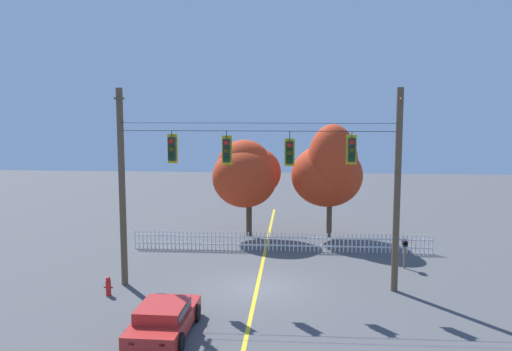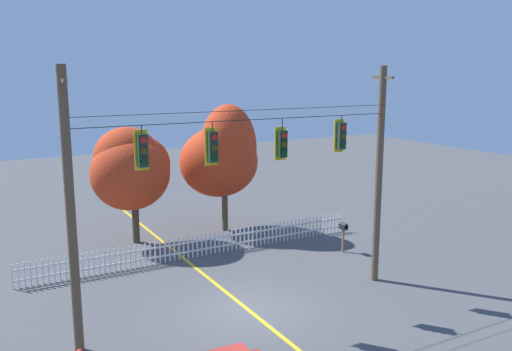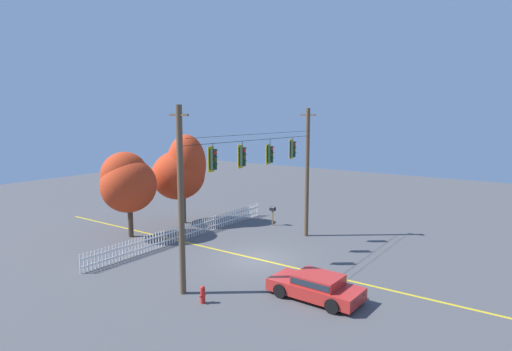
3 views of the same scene
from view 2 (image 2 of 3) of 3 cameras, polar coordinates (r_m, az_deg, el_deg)
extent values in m
plane|color=#4C4C4F|center=(20.07, -0.82, -13.90)|extent=(80.00, 80.00, 0.00)
cube|color=gold|center=(20.06, -0.82, -13.89)|extent=(0.16, 36.00, 0.01)
cylinder|color=brown|center=(16.79, -18.84, -3.88)|extent=(0.28, 0.28, 8.62)
cylinder|color=brown|center=(22.00, 12.74, -0.12)|extent=(0.28, 0.28, 8.62)
cube|color=brown|center=(16.27, -19.69, 9.38)|extent=(0.10, 1.10, 0.10)
cube|color=brown|center=(21.61, 13.17, 9.97)|extent=(0.10, 1.10, 0.10)
cylinder|color=black|center=(18.28, -0.88, 5.84)|extent=(11.54, 0.02, 0.02)
cylinder|color=black|center=(18.03, -0.51, 6.86)|extent=(11.54, 0.02, 0.02)
cylinder|color=black|center=(16.88, -11.90, 4.73)|extent=(0.03, 0.03, 0.27)
cube|color=yellow|center=(17.08, -11.94, 2.63)|extent=(0.43, 0.02, 1.26)
cube|color=#1E3323|center=(16.96, -11.81, 2.58)|extent=(0.30, 0.24, 1.01)
cylinder|color=red|center=(16.79, -11.72, 3.66)|extent=(0.20, 0.03, 0.20)
cube|color=#1E3323|center=(16.73, -11.69, 4.04)|extent=(0.22, 0.12, 0.06)
cylinder|color=#463B09|center=(16.83, -11.67, 2.52)|extent=(0.20, 0.03, 0.20)
cube|color=#1E3323|center=(16.77, -11.64, 2.89)|extent=(0.22, 0.12, 0.06)
cylinder|color=#073513|center=(16.88, -11.63, 1.38)|extent=(0.20, 0.03, 0.20)
cube|color=#1E3323|center=(16.82, -11.60, 1.75)|extent=(0.22, 0.12, 0.06)
cylinder|color=black|center=(17.72, -4.60, 5.12)|extent=(0.03, 0.03, 0.32)
cube|color=yellow|center=(17.91, -4.74, 3.05)|extent=(0.43, 0.02, 1.25)
cube|color=#1E3323|center=(17.80, -4.57, 3.00)|extent=(0.30, 0.24, 1.01)
cylinder|color=red|center=(17.63, -4.40, 4.02)|extent=(0.20, 0.03, 0.20)
cube|color=#1E3323|center=(17.58, -4.34, 4.38)|extent=(0.22, 0.12, 0.06)
cylinder|color=#463B09|center=(17.67, -4.38, 2.94)|extent=(0.20, 0.03, 0.20)
cube|color=#1E3323|center=(17.62, -4.33, 3.30)|extent=(0.22, 0.12, 0.06)
cylinder|color=#073513|center=(17.72, -4.37, 1.87)|extent=(0.20, 0.03, 0.20)
cube|color=#1E3323|center=(17.67, -4.31, 2.22)|extent=(0.22, 0.12, 0.06)
cylinder|color=black|center=(18.98, 2.77, 5.37)|extent=(0.03, 0.03, 0.43)
cube|color=yellow|center=(19.17, 2.54, 3.36)|extent=(0.43, 0.02, 1.18)
cube|color=black|center=(19.06, 2.75, 3.32)|extent=(0.30, 0.24, 0.95)
cylinder|color=red|center=(18.90, 2.97, 4.22)|extent=(0.20, 0.03, 0.20)
cube|color=black|center=(18.85, 3.05, 4.55)|extent=(0.22, 0.12, 0.06)
cylinder|color=#463B09|center=(18.94, 2.96, 3.27)|extent=(0.20, 0.03, 0.20)
cube|color=black|center=(18.89, 3.04, 3.60)|extent=(0.22, 0.12, 0.06)
cylinder|color=#073513|center=(18.99, 2.95, 2.33)|extent=(0.20, 0.03, 0.20)
cube|color=black|center=(18.93, 3.03, 2.65)|extent=(0.22, 0.12, 0.06)
cylinder|color=black|center=(20.45, 8.96, 5.87)|extent=(0.03, 0.03, 0.27)
cube|color=yellow|center=(20.61, 8.69, 4.15)|extent=(0.43, 0.02, 1.24)
cube|color=#1E3323|center=(20.51, 8.91, 4.11)|extent=(0.30, 0.24, 1.00)
cylinder|color=red|center=(20.37, 9.17, 5.00)|extent=(0.20, 0.03, 0.20)
cube|color=#1E3323|center=(20.32, 9.26, 5.31)|extent=(0.22, 0.12, 0.06)
cylinder|color=#463B09|center=(20.41, 9.14, 4.07)|extent=(0.20, 0.03, 0.20)
cube|color=#1E3323|center=(20.36, 9.23, 4.37)|extent=(0.22, 0.12, 0.06)
cylinder|color=#073513|center=(20.45, 9.11, 3.14)|extent=(0.20, 0.03, 0.20)
cube|color=#1E3323|center=(20.40, 9.20, 3.45)|extent=(0.22, 0.12, 0.06)
cube|color=white|center=(23.57, -24.18, -9.68)|extent=(0.06, 0.04, 1.03)
cube|color=white|center=(23.59, -23.63, -9.62)|extent=(0.06, 0.04, 1.03)
cube|color=white|center=(23.60, -23.09, -9.56)|extent=(0.06, 0.04, 1.03)
cube|color=white|center=(23.62, -22.54, -9.50)|extent=(0.06, 0.04, 1.03)
cube|color=white|center=(23.64, -22.00, -9.44)|extent=(0.06, 0.04, 1.03)
cube|color=white|center=(23.67, -21.46, -9.38)|extent=(0.06, 0.04, 1.03)
cube|color=white|center=(23.69, -20.92, -9.32)|extent=(0.06, 0.04, 1.03)
cube|color=white|center=(23.72, -20.38, -9.26)|extent=(0.06, 0.04, 1.03)
cube|color=white|center=(23.75, -19.84, -9.20)|extent=(0.06, 0.04, 1.03)
cube|color=white|center=(23.78, -19.31, -9.14)|extent=(0.06, 0.04, 1.03)
cube|color=white|center=(23.81, -18.77, -9.07)|extent=(0.06, 0.04, 1.03)
cube|color=white|center=(23.85, -18.24, -9.01)|extent=(0.06, 0.04, 1.03)
cube|color=white|center=(23.89, -17.71, -8.95)|extent=(0.06, 0.04, 1.03)
cube|color=white|center=(23.93, -17.18, -8.88)|extent=(0.06, 0.04, 1.03)
cube|color=white|center=(23.97, -16.66, -8.82)|extent=(0.06, 0.04, 1.03)
cube|color=white|center=(24.01, -16.13, -8.75)|extent=(0.06, 0.04, 1.03)
cube|color=white|center=(24.06, -15.61, -8.68)|extent=(0.06, 0.04, 1.03)
cube|color=white|center=(24.10, -15.09, -8.62)|extent=(0.06, 0.04, 1.03)
cube|color=white|center=(24.15, -14.57, -8.55)|extent=(0.06, 0.04, 1.03)
cube|color=white|center=(24.20, -14.05, -8.48)|extent=(0.06, 0.04, 1.03)
cube|color=white|center=(24.26, -13.54, -8.41)|extent=(0.06, 0.04, 1.03)
cube|color=white|center=(24.31, -13.03, -8.34)|extent=(0.06, 0.04, 1.03)
cube|color=white|center=(24.37, -12.52, -8.28)|extent=(0.06, 0.04, 1.03)
cube|color=white|center=(24.43, -12.02, -8.21)|extent=(0.06, 0.04, 1.03)
cube|color=white|center=(24.49, -11.51, -8.14)|extent=(0.06, 0.04, 1.03)
cube|color=white|center=(24.55, -11.01, -8.07)|extent=(0.06, 0.04, 1.03)
cube|color=white|center=(24.62, -10.52, -8.00)|extent=(0.06, 0.04, 1.03)
cube|color=white|center=(24.69, -10.02, -7.93)|extent=(0.06, 0.04, 1.03)
cube|color=white|center=(24.75, -9.53, -7.86)|extent=(0.06, 0.04, 1.03)
cube|color=white|center=(24.82, -9.04, -7.79)|extent=(0.06, 0.04, 1.03)
cube|color=white|center=(24.90, -8.55, -7.71)|extent=(0.06, 0.04, 1.03)
cube|color=white|center=(24.97, -8.07, -7.64)|extent=(0.06, 0.04, 1.03)
cube|color=white|center=(25.05, -7.59, -7.57)|extent=(0.06, 0.04, 1.03)
cube|color=white|center=(25.12, -7.11, -7.50)|extent=(0.06, 0.04, 1.03)
cube|color=white|center=(25.20, -6.64, -7.43)|extent=(0.06, 0.04, 1.03)
cube|color=white|center=(25.28, -6.17, -7.36)|extent=(0.06, 0.04, 1.03)
cube|color=white|center=(25.36, -5.70, -7.29)|extent=(0.06, 0.04, 1.03)
cube|color=white|center=(25.45, -5.24, -7.22)|extent=(0.06, 0.04, 1.03)
cube|color=white|center=(25.54, -4.78, -7.15)|extent=(0.06, 0.04, 1.03)
cube|color=white|center=(25.62, -4.32, -7.07)|extent=(0.06, 0.04, 1.03)
cube|color=white|center=(25.71, -3.87, -7.00)|extent=(0.06, 0.04, 1.03)
cube|color=white|center=(25.80, -3.42, -6.93)|extent=(0.06, 0.04, 1.03)
cube|color=white|center=(25.89, -2.97, -6.86)|extent=(0.06, 0.04, 1.03)
cube|color=white|center=(25.99, -2.52, -6.79)|extent=(0.06, 0.04, 1.03)
cube|color=white|center=(26.08, -2.08, -6.72)|extent=(0.06, 0.04, 1.03)
cube|color=white|center=(26.18, -1.64, -6.65)|extent=(0.06, 0.04, 1.03)
cube|color=white|center=(26.28, -1.21, -6.58)|extent=(0.06, 0.04, 1.03)
cube|color=white|center=(26.38, -0.78, -6.51)|extent=(0.06, 0.04, 1.03)
cube|color=white|center=(26.48, -0.35, -6.44)|extent=(0.06, 0.04, 1.03)
cube|color=white|center=(26.59, 0.07, -6.37)|extent=(0.06, 0.04, 1.03)
cube|color=white|center=(26.69, 0.49, -6.30)|extent=(0.06, 0.04, 1.03)
cube|color=white|center=(26.80, 0.91, -6.23)|extent=(0.06, 0.04, 1.03)
cube|color=white|center=(26.90, 1.32, -6.16)|extent=(0.06, 0.04, 1.03)
cube|color=white|center=(27.01, 1.73, -6.09)|extent=(0.06, 0.04, 1.03)
cube|color=white|center=(27.12, 2.14, -6.02)|extent=(0.06, 0.04, 1.03)
cube|color=white|center=(27.23, 2.54, -5.95)|extent=(0.06, 0.04, 1.03)
cube|color=white|center=(27.35, 2.94, -5.89)|extent=(0.06, 0.04, 1.03)
cube|color=white|center=(27.46, 3.34, -5.82)|extent=(0.06, 0.04, 1.03)
cube|color=white|center=(27.58, 3.73, -5.75)|extent=(0.06, 0.04, 1.03)
cube|color=white|center=(27.69, 4.12, -5.68)|extent=(0.06, 0.04, 1.03)
cube|color=white|center=(27.81, 4.51, -5.62)|extent=(0.06, 0.04, 1.03)
cube|color=white|center=(27.93, 4.89, -5.55)|extent=(0.06, 0.04, 1.03)
cube|color=white|center=(28.05, 5.27, -5.48)|extent=(0.06, 0.04, 1.03)
cube|color=white|center=(28.18, 5.65, -5.42)|extent=(0.06, 0.04, 1.03)
cube|color=white|center=(28.30, 6.02, -5.35)|extent=(0.06, 0.04, 1.03)
cube|color=white|center=(28.42, 6.39, -5.28)|extent=(0.06, 0.04, 1.03)
cube|color=white|center=(28.55, 6.76, -5.22)|extent=(0.06, 0.04, 1.03)
cube|color=white|center=(28.68, 7.12, -5.16)|extent=(0.06, 0.04, 1.03)
cube|color=white|center=(28.80, 7.48, -5.09)|extent=(0.06, 0.04, 1.03)
cube|color=white|center=(28.93, 7.84, -5.03)|extent=(0.06, 0.04, 1.03)
cube|color=white|center=(29.06, 8.19, -4.96)|extent=(0.06, 0.04, 1.03)
cube|color=white|center=(29.20, 8.54, -4.90)|extent=(0.06, 0.04, 1.03)
cube|color=white|center=(29.33, 8.89, -4.84)|extent=(0.06, 0.04, 1.03)
cube|color=white|center=(25.46, -5.72, -7.71)|extent=(16.06, 0.03, 0.08)
cube|color=white|center=(25.32, -5.74, -6.78)|extent=(16.06, 0.03, 0.08)
cylinder|color=#473828|center=(27.60, -12.51, -4.25)|extent=(0.34, 0.34, 2.62)
ellipsoid|color=red|center=(26.77, -13.01, 0.20)|extent=(3.83, 3.32, 3.56)
ellipsoid|color=red|center=(27.37, -12.02, 1.04)|extent=(2.98, 2.52, 2.93)
ellipsoid|color=red|center=(26.96, -13.38, 1.89)|extent=(3.20, 2.71, 2.91)
cylinder|color=brown|center=(29.01, -3.28, -3.18)|extent=(0.31, 0.31, 2.71)
ellipsoid|color=red|center=(28.74, -3.89, 1.44)|extent=(4.21, 3.74, 3.69)
ellipsoid|color=red|center=(28.21, -2.90, 2.92)|extent=(2.94, 2.88, 4.50)
cube|color=white|center=(16.34, -2.78, -17.90)|extent=(0.20, 0.05, 0.10)
cube|color=brown|center=(26.10, 9.10, -6.76)|extent=(0.08, 0.08, 1.10)
cube|color=black|center=(25.91, 9.14, -5.37)|extent=(0.22, 0.44, 0.20)
cylinder|color=black|center=(25.88, 9.15, -5.16)|extent=(0.22, 0.44, 0.22)
cube|color=red|center=(25.88, 9.51, -5.14)|extent=(0.02, 0.08, 0.12)
camera|label=1|loc=(12.92, 97.41, -3.20)|focal=39.87mm
camera|label=3|loc=(11.02, -106.20, -4.60)|focal=30.21mm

